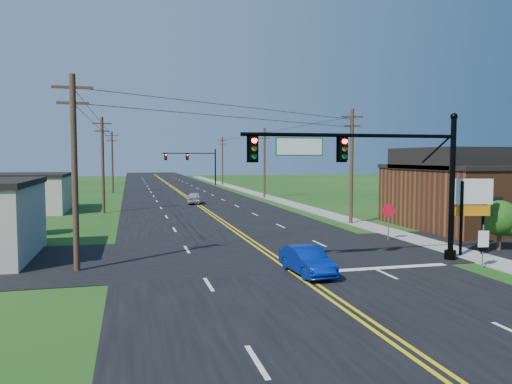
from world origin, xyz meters
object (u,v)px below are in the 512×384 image
object	(u,v)px
blue_car	(307,261)
route_sign	(483,243)
signal_mast_main	(372,168)
signal_mast_far	(192,161)
stop_sign	(389,214)

from	to	relation	value
blue_car	route_sign	xyz separation A→B (m)	(8.57, -0.73, 0.59)
signal_mast_main	blue_car	xyz separation A→B (m)	(-3.79, -1.30, -4.13)
signal_mast_main	blue_car	distance (m)	5.75
signal_mast_far	stop_sign	xyz separation A→B (m)	(4.24, -65.91, -2.86)
signal_mast_main	route_sign	size ratio (longest dim) A/B	5.45
signal_mast_main	route_sign	bearing A→B (deg)	-23.02
signal_mast_main	signal_mast_far	size ratio (longest dim) A/B	1.03
signal_mast_main	signal_mast_far	distance (m)	72.00
signal_mast_far	route_sign	size ratio (longest dim) A/B	5.30
route_sign	stop_sign	xyz separation A→B (m)	(-0.44, 8.12, 0.48)
signal_mast_main	route_sign	xyz separation A→B (m)	(4.77, -2.03, -3.54)
route_sign	signal_mast_far	bearing A→B (deg)	104.70
signal_mast_far	stop_sign	size ratio (longest dim) A/B	4.70
signal_mast_main	signal_mast_far	bearing A→B (deg)	89.92
signal_mast_far	signal_mast_main	bearing A→B (deg)	-90.08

